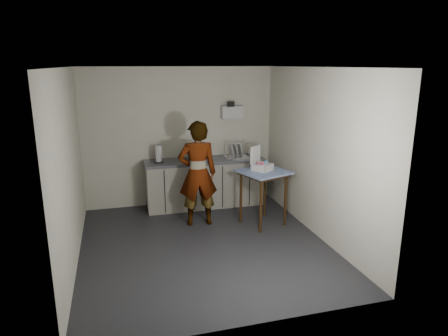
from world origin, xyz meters
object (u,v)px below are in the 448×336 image
object	(u,v)px
soap_bottle	(196,152)
dark_bottle	(190,153)
soda_can	(209,157)
kitchen_counter	(205,184)
paper_towel	(159,154)
standing_man	(198,174)
dish_rack	(236,154)
bakery_box	(261,165)
side_table	(263,178)

from	to	relation	value
soap_bottle	dark_bottle	world-z (taller)	soap_bottle
soda_can	dark_bottle	xyz separation A→B (m)	(-0.32, 0.10, 0.08)
kitchen_counter	paper_towel	size ratio (longest dim) A/B	7.08
soap_bottle	soda_can	bearing A→B (deg)	5.84
standing_man	dish_rack	distance (m)	1.26
standing_man	kitchen_counter	bearing A→B (deg)	-105.90
soda_can	paper_towel	bearing A→B (deg)	178.17
kitchen_counter	standing_man	xyz separation A→B (m)	(-0.31, -0.86, 0.46)
soap_bottle	paper_towel	xyz separation A→B (m)	(-0.68, 0.05, -0.01)
paper_towel	dish_rack	xyz separation A→B (m)	(1.46, -0.01, -0.08)
dish_rack	dark_bottle	bearing A→B (deg)	174.84
bakery_box	dish_rack	bearing A→B (deg)	59.11
kitchen_counter	side_table	world-z (taller)	side_table
soap_bottle	standing_man	bearing A→B (deg)	-99.84
soda_can	paper_towel	xyz separation A→B (m)	(-0.92, 0.03, 0.10)
kitchen_counter	dish_rack	bearing A→B (deg)	-1.59
dark_bottle	bakery_box	size ratio (longest dim) A/B	0.65
standing_man	soap_bottle	distance (m)	0.83
soap_bottle	soda_can	world-z (taller)	soap_bottle
side_table	paper_towel	bearing A→B (deg)	125.46
soda_can	standing_man	bearing A→B (deg)	-114.88
dark_bottle	bakery_box	world-z (taller)	bakery_box
dark_bottle	dish_rack	size ratio (longest dim) A/B	0.59
dark_bottle	paper_towel	size ratio (longest dim) A/B	0.83
soda_can	bakery_box	size ratio (longest dim) A/B	0.27
kitchen_counter	dark_bottle	bearing A→B (deg)	166.39
side_table	soap_bottle	distance (m)	1.44
soap_bottle	dish_rack	xyz separation A→B (m)	(0.79, 0.05, -0.09)
kitchen_counter	soap_bottle	world-z (taller)	soap_bottle
soda_can	paper_towel	world-z (taller)	paper_towel
dish_rack	bakery_box	bearing A→B (deg)	-84.89
dark_bottle	dish_rack	world-z (taller)	dish_rack
kitchen_counter	standing_man	bearing A→B (deg)	-109.93
side_table	soap_bottle	size ratio (longest dim) A/B	2.94
soap_bottle	bakery_box	world-z (taller)	bakery_box
soda_can	kitchen_counter	bearing A→B (deg)	150.65
paper_towel	soda_can	bearing A→B (deg)	-1.83
kitchen_counter	soap_bottle	bearing A→B (deg)	-159.88
standing_man	dark_bottle	size ratio (longest dim) A/B	6.74
standing_man	dark_bottle	bearing A→B (deg)	-89.54
paper_towel	bakery_box	bearing A→B (deg)	-35.25
kitchen_counter	soda_can	xyz separation A→B (m)	(0.07, -0.04, 0.54)
dish_rack	soda_can	bearing A→B (deg)	-177.73
soap_bottle	paper_towel	world-z (taller)	same
soda_can	dark_bottle	distance (m)	0.35
dark_bottle	dish_rack	distance (m)	0.87
bakery_box	soda_can	bearing A→B (deg)	84.95
dish_rack	bakery_box	xyz separation A→B (m)	(0.10, -1.10, 0.04)
side_table	soap_bottle	bearing A→B (deg)	111.19
side_table	dark_bottle	xyz separation A→B (m)	(-0.99, 1.21, 0.23)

